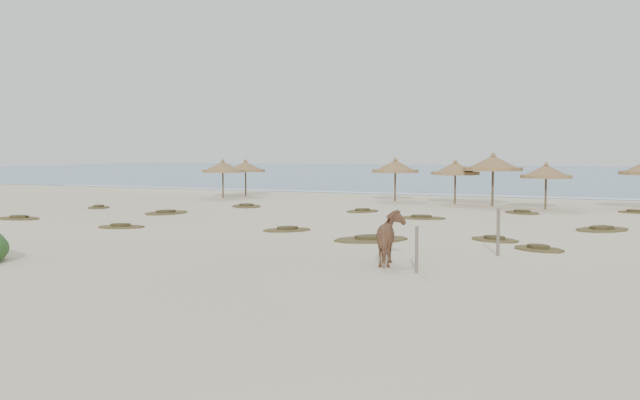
# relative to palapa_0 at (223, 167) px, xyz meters

# --- Properties ---
(ground) EXTENTS (160.00, 160.00, 0.00)m
(ground) POSITION_rel_palapa_0_xyz_m (13.36, -17.02, -1.98)
(ground) COLOR beige
(ground) RESTS_ON ground
(ocean) EXTENTS (200.00, 100.00, 0.01)m
(ocean) POSITION_rel_palapa_0_xyz_m (13.36, 57.98, -1.97)
(ocean) COLOR #2A557F
(ocean) RESTS_ON ground
(foam_line) EXTENTS (70.00, 0.60, 0.01)m
(foam_line) POSITION_rel_palapa_0_xyz_m (13.36, 8.98, -1.97)
(foam_line) COLOR white
(foam_line) RESTS_ON ground
(palapa_0) EXTENTS (3.36, 3.36, 2.55)m
(palapa_0) POSITION_rel_palapa_0_xyz_m (0.00, 0.00, 0.00)
(palapa_0) COLOR brown
(palapa_0) RESTS_ON ground
(palapa_1) EXTENTS (2.94, 2.94, 2.51)m
(palapa_1) POSITION_rel_palapa_0_xyz_m (0.27, 2.45, -0.03)
(palapa_1) COLOR brown
(palapa_1) RESTS_ON ground
(palapa_2) EXTENTS (3.59, 3.59, 2.67)m
(palapa_2) POSITION_rel_palapa_0_xyz_m (11.01, 1.81, 0.09)
(palapa_2) COLOR brown
(palapa_2) RESTS_ON ground
(palapa_3) EXTENTS (4.08, 4.08, 2.99)m
(palapa_3) POSITION_rel_palapa_0_xyz_m (17.09, 0.41, 0.35)
(palapa_3) COLOR brown
(palapa_3) RESTS_ON ground
(palapa_4) EXTENTS (3.56, 3.56, 2.58)m
(palapa_4) POSITION_rel_palapa_0_xyz_m (14.84, 1.04, 0.02)
(palapa_4) COLOR brown
(palapa_4) RESTS_ON ground
(palapa_5) EXTENTS (3.43, 3.43, 2.50)m
(palapa_5) POSITION_rel_palapa_0_xyz_m (20.02, -0.70, -0.04)
(palapa_5) COLOR brown
(palapa_5) RESTS_ON ground
(horse) EXTENTS (1.25, 1.87, 1.45)m
(horse) POSITION_rel_palapa_0_xyz_m (18.33, -21.21, -1.25)
(horse) COLOR #956444
(horse) RESTS_ON ground
(fence_post_near) EXTENTS (0.14, 0.14, 1.38)m
(fence_post_near) POSITION_rel_palapa_0_xyz_m (20.65, -18.33, -1.29)
(fence_post_near) COLOR #6E6152
(fence_post_near) RESTS_ON ground
(fence_post_far) EXTENTS (0.11, 0.11, 1.17)m
(fence_post_far) POSITION_rel_palapa_0_xyz_m (19.30, -22.13, -1.39)
(fence_post_far) COLOR #6E6152
(fence_post_far) RESTS_ON ground
(scrub_0) EXTENTS (2.16, 1.43, 0.16)m
(scrub_0) POSITION_rel_palapa_0_xyz_m (-0.92, -15.79, -1.93)
(scrub_0) COLOR brown
(scrub_0) RESTS_ON ground
(scrub_1) EXTENTS (1.86, 2.67, 0.16)m
(scrub_1) POSITION_rel_palapa_0_xyz_m (3.43, -10.79, -1.93)
(scrub_1) COLOR brown
(scrub_1) RESTS_ON ground
(scrub_2) EXTENTS (2.20, 2.29, 0.16)m
(scrub_2) POSITION_rel_palapa_0_xyz_m (12.14, -15.07, -1.93)
(scrub_2) COLOR brown
(scrub_2) RESTS_ON ground
(scrub_3) EXTENTS (2.27, 1.59, 0.16)m
(scrub_3) POSITION_rel_palapa_0_xyz_m (15.52, -8.27, -1.93)
(scrub_3) COLOR brown
(scrub_3) RESTS_ON ground
(scrub_4) EXTENTS (2.15, 1.88, 0.16)m
(scrub_4) POSITION_rel_palapa_0_xyz_m (19.94, -14.89, -1.93)
(scrub_4) COLOR brown
(scrub_4) RESTS_ON ground
(scrub_5) EXTENTS (2.68, 2.92, 0.16)m
(scrub_5) POSITION_rel_palapa_0_xyz_m (23.16, -10.04, -1.93)
(scrub_5) COLOR brown
(scrub_5) RESTS_ON ground
(scrub_6) EXTENTS (2.66, 2.89, 0.16)m
(scrub_6) POSITION_rel_palapa_0_xyz_m (4.92, -5.59, -1.93)
(scrub_6) COLOR brown
(scrub_6) RESTS_ON ground
(scrub_7) EXTENTS (2.46, 2.51, 0.16)m
(scrub_7) POSITION_rel_palapa_0_xyz_m (19.26, -3.66, -1.93)
(scrub_7) COLOR brown
(scrub_7) RESTS_ON ground
(scrub_8) EXTENTS (1.86, 2.04, 0.16)m
(scrub_8) POSITION_rel_palapa_0_xyz_m (-1.86, -9.53, -1.93)
(scrub_8) COLOR brown
(scrub_8) RESTS_ON ground
(scrub_9) EXTENTS (3.14, 3.24, 0.16)m
(scrub_9) POSITION_rel_palapa_0_xyz_m (16.06, -16.49, -1.93)
(scrub_9) COLOR brown
(scrub_9) RESTS_ON ground
(scrub_10) EXTENTS (1.87, 1.66, 0.16)m
(scrub_10) POSITION_rel_palapa_0_xyz_m (24.24, -1.19, -1.93)
(scrub_10) COLOR brown
(scrub_10) RESTS_ON ground
(scrub_11) EXTENTS (2.19, 1.83, 0.16)m
(scrub_11) POSITION_rel_palapa_0_xyz_m (5.59, -16.75, -1.93)
(scrub_11) COLOR brown
(scrub_11) RESTS_ON ground
(scrub_12) EXTENTS (2.08, 1.90, 0.16)m
(scrub_12) POSITION_rel_palapa_0_xyz_m (21.60, -16.66, -1.93)
(scrub_12) COLOR brown
(scrub_12) RESTS_ON ground
(scrub_13) EXTENTS (1.84, 2.33, 0.16)m
(scrub_13) POSITION_rel_palapa_0_xyz_m (11.84, -6.01, -1.93)
(scrub_13) COLOR brown
(scrub_13) RESTS_ON ground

